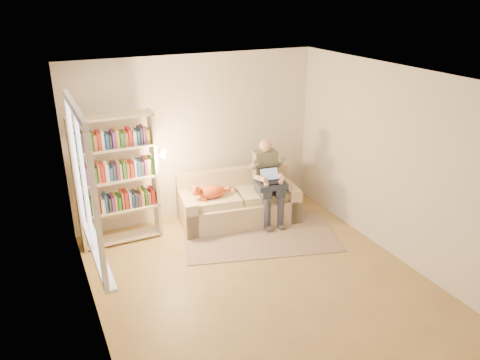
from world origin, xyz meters
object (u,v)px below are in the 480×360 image
laptop (268,179)px  bookshelf (116,174)px  cat (212,191)px  sofa (238,203)px  person (268,177)px

laptop → bookshelf: 2.27m
cat → bookshelf: 1.46m
sofa → laptop: (0.37, -0.31, 0.48)m
sofa → person: (0.43, -0.21, 0.46)m
cat → person: bearing=-1.7°
cat → bookshelf: (-1.37, 0.16, 0.46)m
person → laptop: person is taller
sofa → laptop: 0.68m
sofa → bookshelf: bookshelf is taller
cat → laptop: 0.89m
person → cat: person is taller
bookshelf → sofa: bearing=-3.5°
bookshelf → cat: bearing=-6.8°
cat → bookshelf: bookshelf is taller
person → cat: (-0.89, 0.15, -0.14)m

